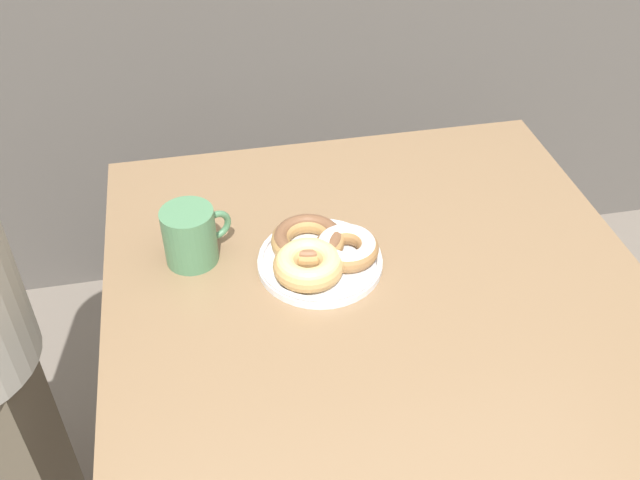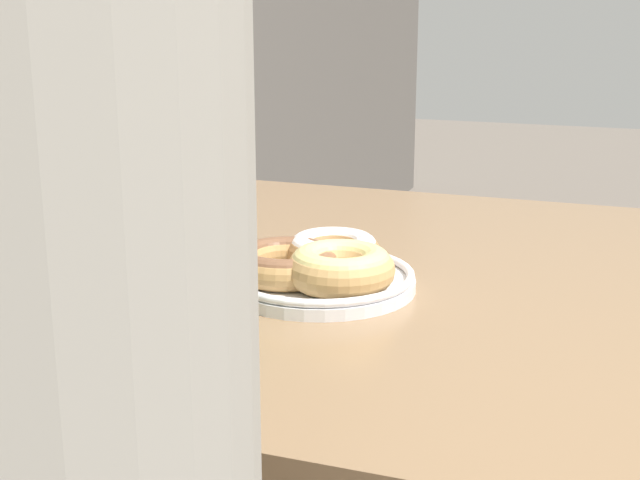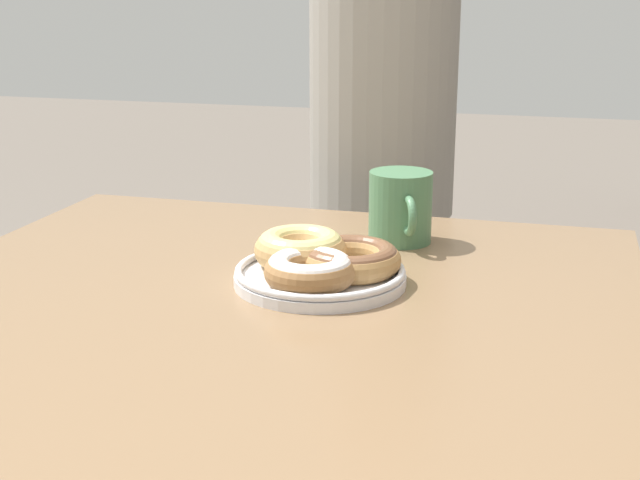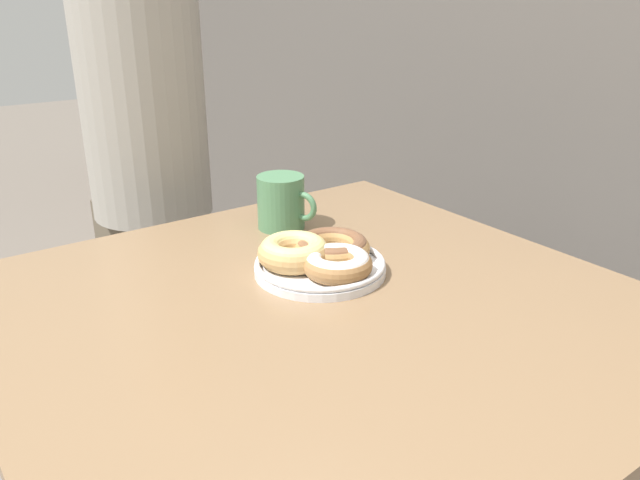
# 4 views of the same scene
# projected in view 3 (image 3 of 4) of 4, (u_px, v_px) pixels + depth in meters

# --- Properties ---
(dining_table) EXTENTS (0.95, 0.95, 0.75)m
(dining_table) POSITION_uv_depth(u_px,v_px,m) (253.00, 365.00, 1.12)
(dining_table) COLOR #846647
(dining_table) RESTS_ON ground_plane
(donut_plate) EXTENTS (0.23, 0.23, 0.06)m
(donut_plate) POSITION_uv_depth(u_px,v_px,m) (320.00, 262.00, 1.16)
(donut_plate) COLOR white
(donut_plate) RESTS_ON dining_table
(coffee_mug) EXTENTS (0.13, 0.09, 0.11)m
(coffee_mug) POSITION_uv_depth(u_px,v_px,m) (401.00, 207.00, 1.34)
(coffee_mug) COLOR #4C7F56
(coffee_mug) RESTS_ON dining_table
(person_figure) EXTENTS (0.34, 0.28, 1.40)m
(person_figure) POSITION_uv_depth(u_px,v_px,m) (382.00, 192.00, 1.78)
(person_figure) COLOR brown
(person_figure) RESTS_ON ground_plane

